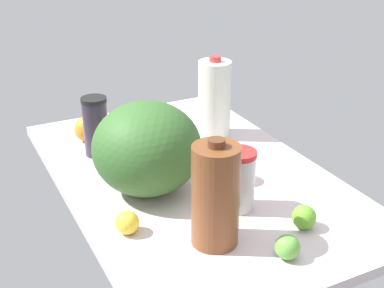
{
  "coord_description": "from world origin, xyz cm",
  "views": [
    {
      "loc": [
        -128.85,
        65.24,
        79.93
      ],
      "look_at": [
        0.0,
        0.0,
        13.0
      ],
      "focal_mm": 50.0,
      "sensor_mm": 36.0,
      "label": 1
    }
  ],
  "objects_px": {
    "milk_jug": "(214,99)",
    "lime_far_back": "(287,247)",
    "chocolate_milk_jug": "(215,195)",
    "mixing_bowl": "(157,134)",
    "shaker_bottle": "(96,126)",
    "orange_loose": "(87,129)",
    "watermelon": "(147,148)",
    "lemon_beside_bowl": "(127,223)",
    "orange_near_front": "(235,168)",
    "lime_by_jug": "(304,217)",
    "tumbler_cup": "(238,180)"
  },
  "relations": [
    {
      "from": "milk_jug",
      "to": "lime_far_back",
      "type": "xyz_separation_m",
      "value": [
        -0.7,
        0.19,
        -0.1
      ]
    },
    {
      "from": "chocolate_milk_jug",
      "to": "mixing_bowl",
      "type": "relative_size",
      "value": 1.6
    },
    {
      "from": "milk_jug",
      "to": "mixing_bowl",
      "type": "bearing_deg",
      "value": 82.91
    },
    {
      "from": "shaker_bottle",
      "to": "orange_loose",
      "type": "height_order",
      "value": "shaker_bottle"
    },
    {
      "from": "shaker_bottle",
      "to": "milk_jug",
      "type": "distance_m",
      "value": 0.42
    },
    {
      "from": "watermelon",
      "to": "lemon_beside_bowl",
      "type": "relative_size",
      "value": 5.11
    },
    {
      "from": "orange_near_front",
      "to": "lime_by_jug",
      "type": "distance_m",
      "value": 0.29
    },
    {
      "from": "chocolate_milk_jug",
      "to": "lime_far_back",
      "type": "xyz_separation_m",
      "value": [
        -0.13,
        -0.12,
        -0.1
      ]
    },
    {
      "from": "milk_jug",
      "to": "lime_by_jug",
      "type": "bearing_deg",
      "value": 172.44
    },
    {
      "from": "chocolate_milk_jug",
      "to": "lime_by_jug",
      "type": "height_order",
      "value": "chocolate_milk_jug"
    },
    {
      "from": "mixing_bowl",
      "to": "tumbler_cup",
      "type": "height_order",
      "value": "tumbler_cup"
    },
    {
      "from": "chocolate_milk_jug",
      "to": "lime_by_jug",
      "type": "xyz_separation_m",
      "value": [
        -0.05,
        -0.23,
        -0.1
      ]
    },
    {
      "from": "orange_near_front",
      "to": "lime_by_jug",
      "type": "height_order",
      "value": "orange_near_front"
    },
    {
      "from": "mixing_bowl",
      "to": "tumbler_cup",
      "type": "relative_size",
      "value": 1.01
    },
    {
      "from": "tumbler_cup",
      "to": "lemon_beside_bowl",
      "type": "distance_m",
      "value": 0.31
    },
    {
      "from": "lime_far_back",
      "to": "orange_near_front",
      "type": "relative_size",
      "value": 0.73
    },
    {
      "from": "orange_near_front",
      "to": "lime_by_jug",
      "type": "xyz_separation_m",
      "value": [
        -0.29,
        -0.03,
        -0.01
      ]
    },
    {
      "from": "watermelon",
      "to": "lime_by_jug",
      "type": "bearing_deg",
      "value": -142.55
    },
    {
      "from": "tumbler_cup",
      "to": "orange_near_front",
      "type": "xyz_separation_m",
      "value": [
        0.13,
        -0.07,
        -0.04
      ]
    },
    {
      "from": "mixing_bowl",
      "to": "lemon_beside_bowl",
      "type": "distance_m",
      "value": 0.55
    },
    {
      "from": "milk_jug",
      "to": "orange_near_front",
      "type": "distance_m",
      "value": 0.36
    },
    {
      "from": "shaker_bottle",
      "to": "tumbler_cup",
      "type": "height_order",
      "value": "shaker_bottle"
    },
    {
      "from": "chocolate_milk_jug",
      "to": "orange_near_front",
      "type": "bearing_deg",
      "value": -40.03
    },
    {
      "from": "chocolate_milk_jug",
      "to": "orange_loose",
      "type": "xyz_separation_m",
      "value": [
        0.72,
        0.1,
        -0.09
      ]
    },
    {
      "from": "milk_jug",
      "to": "lemon_beside_bowl",
      "type": "xyz_separation_m",
      "value": [
        -0.44,
        0.49,
        -0.1
      ]
    },
    {
      "from": "orange_near_front",
      "to": "lemon_beside_bowl",
      "type": "bearing_deg",
      "value": 106.34
    },
    {
      "from": "lime_far_back",
      "to": "orange_near_front",
      "type": "distance_m",
      "value": 0.39
    },
    {
      "from": "orange_near_front",
      "to": "milk_jug",
      "type": "bearing_deg",
      "value": -18.58
    },
    {
      "from": "tumbler_cup",
      "to": "lime_by_jug",
      "type": "distance_m",
      "value": 0.2
    },
    {
      "from": "shaker_bottle",
      "to": "lime_by_jug",
      "type": "bearing_deg",
      "value": -152.94
    },
    {
      "from": "shaker_bottle",
      "to": "tumbler_cup",
      "type": "bearing_deg",
      "value": -154.64
    },
    {
      "from": "lime_by_jug",
      "to": "lemon_beside_bowl",
      "type": "height_order",
      "value": "lime_by_jug"
    },
    {
      "from": "shaker_bottle",
      "to": "tumbler_cup",
      "type": "distance_m",
      "value": 0.55
    },
    {
      "from": "milk_jug",
      "to": "chocolate_milk_jug",
      "type": "bearing_deg",
      "value": 151.18
    },
    {
      "from": "tumbler_cup",
      "to": "orange_near_front",
      "type": "height_order",
      "value": "tumbler_cup"
    },
    {
      "from": "shaker_bottle",
      "to": "chocolate_milk_jug",
      "type": "relative_size",
      "value": 0.71
    },
    {
      "from": "orange_loose",
      "to": "lime_by_jug",
      "type": "bearing_deg",
      "value": -156.67
    },
    {
      "from": "chocolate_milk_jug",
      "to": "orange_loose",
      "type": "bearing_deg",
      "value": 8.02
    },
    {
      "from": "watermelon",
      "to": "lime_far_back",
      "type": "relative_size",
      "value": 5.09
    },
    {
      "from": "tumbler_cup",
      "to": "lemon_beside_bowl",
      "type": "bearing_deg",
      "value": 86.0
    },
    {
      "from": "lemon_beside_bowl",
      "to": "tumbler_cup",
      "type": "bearing_deg",
      "value": -94.0
    },
    {
      "from": "chocolate_milk_jug",
      "to": "orange_near_front",
      "type": "xyz_separation_m",
      "value": [
        0.24,
        -0.2,
        -0.09
      ]
    },
    {
      "from": "shaker_bottle",
      "to": "tumbler_cup",
      "type": "relative_size",
      "value": 1.15
    },
    {
      "from": "watermelon",
      "to": "orange_near_front",
      "type": "height_order",
      "value": "watermelon"
    },
    {
      "from": "watermelon",
      "to": "shaker_bottle",
      "type": "bearing_deg",
      "value": 11.12
    },
    {
      "from": "lime_far_back",
      "to": "lime_by_jug",
      "type": "height_order",
      "value": "lime_by_jug"
    },
    {
      "from": "shaker_bottle",
      "to": "orange_loose",
      "type": "bearing_deg",
      "value": -0.94
    },
    {
      "from": "mixing_bowl",
      "to": "orange_near_front",
      "type": "xyz_separation_m",
      "value": [
        -0.35,
        -0.1,
        0.01
      ]
    },
    {
      "from": "watermelon",
      "to": "orange_loose",
      "type": "distance_m",
      "value": 0.42
    },
    {
      "from": "orange_loose",
      "to": "watermelon",
      "type": "bearing_deg",
      "value": -172.25
    }
  ]
}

